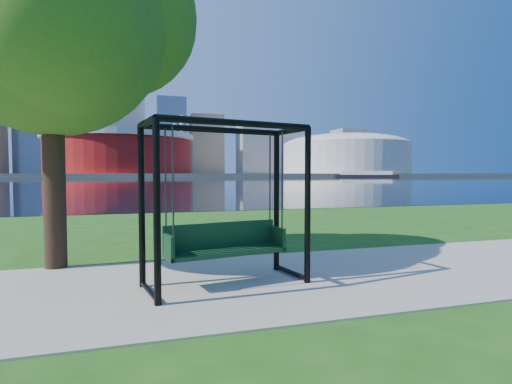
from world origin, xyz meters
name	(u,v)px	position (x,y,z in m)	size (l,w,h in m)	color
ground	(252,275)	(0.00, 0.00, 0.00)	(900.00, 900.00, 0.00)	#1E5114
path	(260,281)	(0.00, -0.50, 0.01)	(120.00, 4.00, 0.03)	#9E937F
river	(143,181)	(0.00, 102.00, 0.01)	(900.00, 180.00, 0.02)	black
far_bank	(138,175)	(0.00, 306.00, 1.00)	(900.00, 228.00, 2.00)	#937F60
stadium	(120,152)	(-10.00, 235.00, 14.23)	(83.00, 83.00, 32.00)	maroon
arena	(346,153)	(135.00, 235.00, 15.87)	(84.00, 84.00, 26.56)	beige
skyline	(131,130)	(-4.27, 319.39, 35.89)	(392.00, 66.00, 96.50)	gray
swing	(225,208)	(-0.61, -0.57, 1.26)	(2.69, 1.54, 2.60)	black
park_tree	(48,13)	(-3.49, 1.55, 4.80)	(5.56, 5.02, 6.90)	black
barge	(366,174)	(115.35, 179.00, 1.47)	(33.25, 21.29, 3.26)	black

